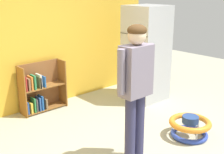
{
  "coord_description": "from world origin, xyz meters",
  "views": [
    {
      "loc": [
        -2.35,
        -2.34,
        2.1
      ],
      "look_at": [
        0.13,
        0.43,
        0.97
      ],
      "focal_mm": 47.75,
      "sensor_mm": 36.0,
      "label": 1
    }
  ],
  "objects_px": {
    "standing_person": "(136,82)",
    "baby_walker": "(190,127)",
    "bookshelf": "(39,90)",
    "refrigerator": "(146,54)"
  },
  "relations": [
    {
      "from": "standing_person",
      "to": "baby_walker",
      "type": "height_order",
      "value": "standing_person"
    },
    {
      "from": "bookshelf",
      "to": "standing_person",
      "type": "distance_m",
      "value": 2.29
    },
    {
      "from": "standing_person",
      "to": "baby_walker",
      "type": "bearing_deg",
      "value": -7.33
    },
    {
      "from": "refrigerator",
      "to": "standing_person",
      "type": "distance_m",
      "value": 2.2
    },
    {
      "from": "refrigerator",
      "to": "bookshelf",
      "type": "bearing_deg",
      "value": 155.92
    },
    {
      "from": "refrigerator",
      "to": "baby_walker",
      "type": "height_order",
      "value": "refrigerator"
    },
    {
      "from": "refrigerator",
      "to": "baby_walker",
      "type": "bearing_deg",
      "value": -114.96
    },
    {
      "from": "baby_walker",
      "to": "bookshelf",
      "type": "bearing_deg",
      "value": 115.97
    },
    {
      "from": "refrigerator",
      "to": "standing_person",
      "type": "relative_size",
      "value": 1.05
    },
    {
      "from": "bookshelf",
      "to": "refrigerator",
      "type": "bearing_deg",
      "value": -24.08
    }
  ]
}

